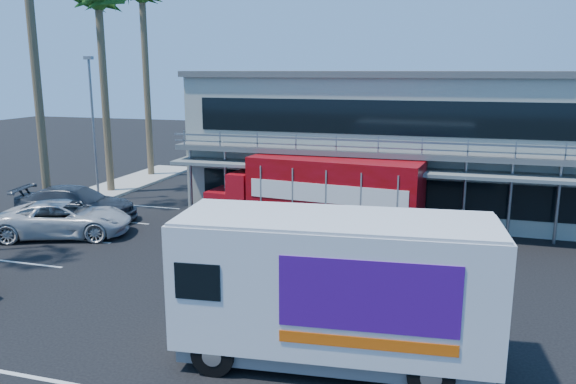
# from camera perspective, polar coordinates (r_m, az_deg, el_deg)

# --- Properties ---
(ground) EXTENTS (120.00, 120.00, 0.00)m
(ground) POSITION_cam_1_polar(r_m,az_deg,el_deg) (18.50, -1.39, -11.13)
(ground) COLOR black
(ground) RESTS_ON ground
(building) EXTENTS (22.40, 12.00, 7.30)m
(building) POSITION_cam_1_polar(r_m,az_deg,el_deg) (31.38, 12.33, 5.25)
(building) COLOR #A5A99B
(building) RESTS_ON ground
(curb_strip) EXTENTS (3.00, 32.00, 0.16)m
(curb_strip) POSITION_cam_1_polar(r_m,az_deg,el_deg) (30.87, -25.18, -2.52)
(curb_strip) COLOR #A5A399
(curb_strip) RESTS_ON ground
(palm_e) EXTENTS (2.80, 2.80, 12.25)m
(palm_e) POSITION_cam_1_polar(r_m,az_deg,el_deg) (35.46, -18.65, 16.90)
(palm_e) COLOR brown
(palm_e) RESTS_ON ground
(palm_f) EXTENTS (2.80, 2.80, 13.25)m
(palm_f) POSITION_cam_1_polar(r_m,az_deg,el_deg) (40.38, -14.57, 17.78)
(palm_f) COLOR brown
(palm_f) RESTS_ON ground
(light_pole_far) EXTENTS (0.50, 0.25, 8.09)m
(light_pole_far) POSITION_cam_1_polar(r_m,az_deg,el_deg) (33.51, -19.19, 6.74)
(light_pole_far) COLOR gray
(light_pole_far) RESTS_ON ground
(red_truck) EXTENTS (10.40, 3.46, 3.44)m
(red_truck) POSITION_cam_1_polar(r_m,az_deg,el_deg) (25.97, 3.26, 0.13)
(red_truck) COLOR #A80D16
(red_truck) RESTS_ON ground
(white_van) EXTENTS (8.10, 3.44, 3.85)m
(white_van) POSITION_cam_1_polar(r_m,az_deg,el_deg) (14.27, 4.70, -9.60)
(white_van) COLOR silver
(white_van) RESTS_ON ground
(parked_car_c) EXTENTS (6.36, 4.51, 1.61)m
(parked_car_c) POSITION_cam_1_polar(r_m,az_deg,el_deg) (27.20, -21.75, -2.53)
(parked_car_c) COLOR #B8B9BA
(parked_car_c) RESTS_ON ground
(parked_car_d) EXTENTS (6.28, 3.50, 1.72)m
(parked_car_d) POSITION_cam_1_polar(r_m,az_deg,el_deg) (29.72, -20.69, -1.13)
(parked_car_d) COLOR #2A3038
(parked_car_d) RESTS_ON ground
(parked_car_e) EXTENTS (4.73, 3.45, 1.50)m
(parked_car_e) POSITION_cam_1_polar(r_m,az_deg,el_deg) (30.05, -20.22, -1.17)
(parked_car_e) COLOR slate
(parked_car_e) RESTS_ON ground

